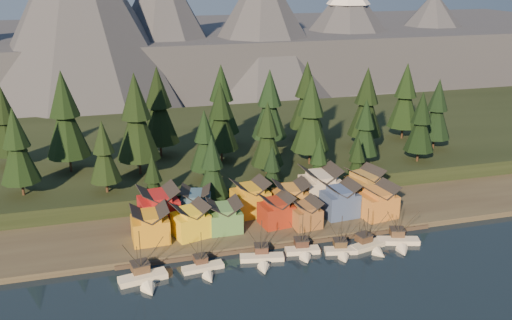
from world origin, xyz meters
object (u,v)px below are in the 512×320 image
object	(u,v)px
boat_0	(144,273)
boat_2	(262,255)
house_front_0	(150,223)
house_back_1	(196,202)
house_front_1	(191,219)
boat_3	(303,246)
house_back_0	(159,205)
boat_5	(371,241)
boat_1	(204,265)
boat_6	(400,237)
boat_4	(342,246)

from	to	relation	value
boat_0	boat_2	distance (m)	27.25
boat_0	house_front_0	xyz separation A→B (m)	(3.27, 16.92, 3.58)
boat_2	house_back_1	world-z (taller)	house_back_1
house_front_1	house_back_1	xyz separation A→B (m)	(3.07, 9.94, 0.12)
boat_3	house_front_1	world-z (taller)	boat_3
boat_3	house_back_0	distance (m)	38.82
boat_5	house_front_0	bearing A→B (deg)	148.64
house_front_1	boat_1	bearing A→B (deg)	-103.50
boat_1	house_front_1	size ratio (longest dim) A/B	1.09
boat_5	boat_6	xyz separation A→B (m)	(7.91, 0.15, -0.16)
boat_0	boat_3	xyz separation A→B (m)	(37.61, 2.73, -0.25)
boat_1	boat_3	bearing A→B (deg)	-2.51
boat_5	boat_6	size ratio (longest dim) A/B	0.99
house_front_0	boat_4	bearing A→B (deg)	-22.31
boat_1	boat_6	distance (m)	48.58
house_front_1	house_back_1	bearing A→B (deg)	58.50
boat_6	house_front_1	world-z (taller)	boat_6
boat_2	boat_6	distance (m)	34.81
boat_0	boat_2	world-z (taller)	boat_0
boat_6	house_back_0	xyz separation A→B (m)	(-55.65, 24.49, 4.81)
boat_3	house_front_0	size ratio (longest dim) A/B	1.25
boat_1	boat_6	bearing A→B (deg)	-6.67
boat_3	boat_5	xyz separation A→B (m)	(16.46, -2.13, 0.05)
boat_0	boat_1	xyz separation A→B (m)	(13.40, 1.18, -0.71)
boat_0	house_front_1	world-z (taller)	boat_0
boat_6	house_front_1	distance (m)	51.54
boat_4	boat_5	world-z (taller)	boat_5
boat_2	house_front_1	bearing A→B (deg)	143.92
boat_5	house_back_1	size ratio (longest dim) A/B	1.21
boat_2	boat_4	xyz separation A→B (m)	(19.24, -1.51, 0.16)
boat_2	house_front_1	distance (m)	20.97
boat_0	boat_2	xyz separation A→B (m)	(27.19, 1.77, -0.54)
house_front_0	house_back_0	distance (m)	8.91
boat_2	boat_4	bearing A→B (deg)	6.52
house_back_1	boat_6	bearing A→B (deg)	-15.00
boat_1	house_front_1	world-z (taller)	house_front_1
boat_6	house_back_0	world-z (taller)	house_back_0
boat_4	house_front_0	bearing A→B (deg)	170.83
house_front_1	boat_0	bearing A→B (deg)	-142.35
boat_1	house_back_0	size ratio (longest dim) A/B	1.01
boat_2	boat_3	xyz separation A→B (m)	(10.42, 0.96, 0.30)
boat_5	house_front_0	world-z (taller)	boat_5
boat_0	boat_5	bearing A→B (deg)	-9.13
boat_1	boat_5	distance (m)	40.68
boat_6	house_front_0	xyz separation A→B (m)	(-58.71, 16.16, 3.95)
boat_3	house_front_0	distance (m)	37.35
boat_2	boat_6	xyz separation A→B (m)	(34.79, -1.02, 0.18)
boat_0	house_front_1	xyz separation A→B (m)	(13.17, 16.85, 3.41)
boat_0	boat_6	world-z (taller)	boat_0
boat_0	house_back_0	bearing A→B (deg)	66.14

